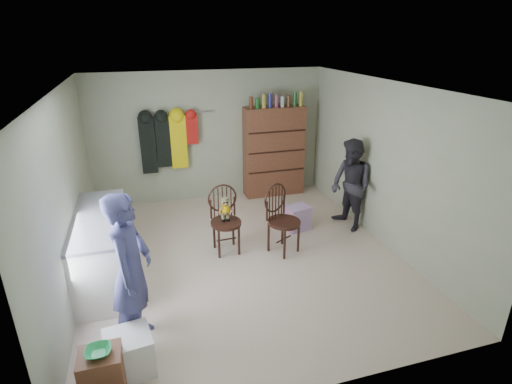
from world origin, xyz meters
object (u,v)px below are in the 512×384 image
object	(u,v)px
counter	(102,248)
dresser	(274,151)
chair_front	(225,215)
chair_far	(281,216)

from	to	relation	value
counter	dresser	bearing A→B (deg)	35.68
chair_front	chair_far	distance (m)	0.85
chair_far	dresser	size ratio (longest dim) A/B	0.51
counter	chair_far	xyz separation A→B (m)	(2.55, 0.05, 0.10)
chair_far	counter	bearing A→B (deg)	153.29
chair_front	chair_far	world-z (taller)	chair_far
chair_front	dresser	distance (m)	2.49
chair_front	chair_far	xyz separation A→B (m)	(0.81, -0.25, -0.01)
chair_front	chair_far	bearing A→B (deg)	-19.33
counter	chair_front	distance (m)	1.77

